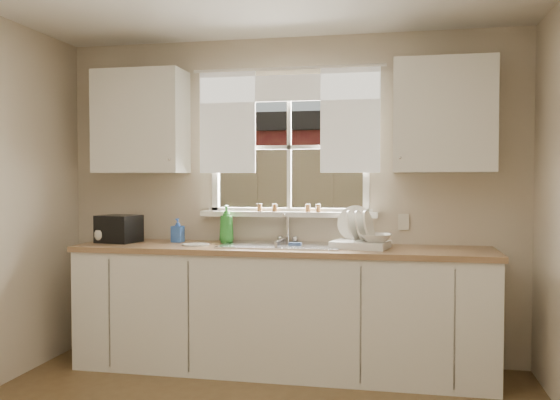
% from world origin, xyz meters
% --- Properties ---
extents(room_walls, '(3.62, 4.02, 2.50)m').
position_xyz_m(room_walls, '(0.00, -0.07, 1.24)').
color(room_walls, beige).
rests_on(room_walls, ground).
extents(window, '(1.38, 0.16, 1.06)m').
position_xyz_m(window, '(0.00, 2.00, 1.49)').
color(window, white).
rests_on(window, room_walls).
extents(curtains, '(1.50, 0.03, 0.81)m').
position_xyz_m(curtains, '(0.00, 1.95, 1.93)').
color(curtains, white).
rests_on(curtains, room_walls).
extents(base_cabinets, '(3.00, 0.62, 0.87)m').
position_xyz_m(base_cabinets, '(0.00, 1.68, 0.43)').
color(base_cabinets, white).
rests_on(base_cabinets, ground).
extents(countertop, '(3.04, 0.65, 0.04)m').
position_xyz_m(countertop, '(0.00, 1.68, 0.89)').
color(countertop, '#98724C').
rests_on(countertop, base_cabinets).
extents(upper_cabinet_left, '(0.70, 0.33, 0.80)m').
position_xyz_m(upper_cabinet_left, '(-1.15, 1.82, 1.85)').
color(upper_cabinet_left, white).
rests_on(upper_cabinet_left, room_walls).
extents(upper_cabinet_right, '(0.70, 0.33, 0.80)m').
position_xyz_m(upper_cabinet_right, '(1.15, 1.82, 1.85)').
color(upper_cabinet_right, white).
rests_on(upper_cabinet_right, room_walls).
extents(wall_outlet, '(0.08, 0.01, 0.12)m').
position_xyz_m(wall_outlet, '(0.88, 1.99, 1.08)').
color(wall_outlet, beige).
rests_on(wall_outlet, room_walls).
extents(sill_jars, '(0.50, 0.04, 0.06)m').
position_xyz_m(sill_jars, '(0.02, 1.94, 1.18)').
color(sill_jars, brown).
rests_on(sill_jars, window).
extents(backyard, '(20.00, 10.00, 6.13)m').
position_xyz_m(backyard, '(0.58, 8.42, 3.46)').
color(backyard, '#335421').
rests_on(backyard, ground).
extents(sink, '(0.88, 0.52, 0.40)m').
position_xyz_m(sink, '(0.00, 1.71, 0.84)').
color(sink, '#B7B7BC').
rests_on(sink, countertop).
extents(dish_rack, '(0.43, 0.36, 0.30)m').
position_xyz_m(dish_rack, '(0.57, 1.69, 0.98)').
color(dish_rack, white).
rests_on(dish_rack, countertop).
extents(bowl, '(0.26, 0.26, 0.06)m').
position_xyz_m(bowl, '(0.68, 1.65, 0.99)').
color(bowl, silver).
rests_on(bowl, dish_rack).
extents(soap_bottle_a, '(0.12, 0.12, 0.29)m').
position_xyz_m(soap_bottle_a, '(-0.46, 1.84, 1.06)').
color(soap_bottle_a, green).
rests_on(soap_bottle_a, countertop).
extents(soap_bottle_b, '(0.09, 0.09, 0.19)m').
position_xyz_m(soap_bottle_b, '(-0.84, 1.81, 1.00)').
color(soap_bottle_b, blue).
rests_on(soap_bottle_b, countertop).
extents(soap_bottle_c, '(0.12, 0.12, 0.15)m').
position_xyz_m(soap_bottle_c, '(-1.24, 1.81, 0.98)').
color(soap_bottle_c, beige).
rests_on(soap_bottle_c, countertop).
extents(saucer, '(0.20, 0.20, 0.01)m').
position_xyz_m(saucer, '(-0.63, 1.61, 0.92)').
color(saucer, silver).
rests_on(saucer, countertop).
extents(cup, '(0.16, 0.16, 0.10)m').
position_xyz_m(cup, '(-1.40, 1.66, 0.96)').
color(cup, silver).
rests_on(cup, countertop).
extents(black_appliance, '(0.33, 0.30, 0.21)m').
position_xyz_m(black_appliance, '(-1.29, 1.71, 1.02)').
color(black_appliance, black).
rests_on(black_appliance, countertop).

